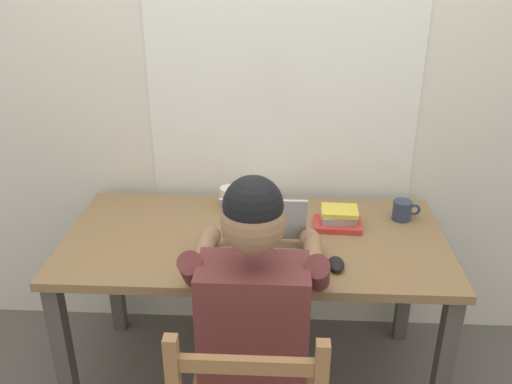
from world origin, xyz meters
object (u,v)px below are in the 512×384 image
at_px(coffee_mug_dark, 403,210).
at_px(coffee_mug_spare, 263,222).
at_px(seated_person, 255,318).
at_px(coffee_mug_white, 231,198).
at_px(desk, 255,256).
at_px(computer_mouse, 336,264).
at_px(laptop, 262,247).
at_px(book_stack_main, 338,219).

height_order(coffee_mug_dark, coffee_mug_spare, coffee_mug_spare).
distance_m(seated_person, coffee_mug_white, 0.72).
relative_size(desk, coffee_mug_spare, 13.76).
relative_size(desk, seated_person, 1.23).
distance_m(computer_mouse, coffee_mug_spare, 0.38).
xyz_separation_m(coffee_mug_dark, coffee_mug_spare, (-0.59, -0.14, 0.00)).
bearing_deg(desk, coffee_mug_white, 116.42).
relative_size(seated_person, laptop, 3.78).
relative_size(laptop, coffee_mug_dark, 2.81).
xyz_separation_m(seated_person, laptop, (0.01, 0.28, 0.11)).
relative_size(computer_mouse, coffee_mug_spare, 0.89).
relative_size(desk, coffee_mug_dark, 13.09).
bearing_deg(computer_mouse, coffee_mug_dark, 52.05).
bearing_deg(book_stack_main, coffee_mug_spare, -168.05).
relative_size(laptop, coffee_mug_spare, 2.95).
height_order(laptop, coffee_mug_white, laptop).
relative_size(seated_person, coffee_mug_dark, 10.60).
height_order(seated_person, coffee_mug_white, seated_person).
distance_m(desk, coffee_mug_white, 0.31).
xyz_separation_m(coffee_mug_dark, book_stack_main, (-0.28, -0.08, -0.01)).
bearing_deg(coffee_mug_white, coffee_mug_spare, -53.86).
xyz_separation_m(laptop, book_stack_main, (0.31, 0.28, -0.02)).
distance_m(coffee_mug_white, book_stack_main, 0.49).
bearing_deg(laptop, coffee_mug_dark, 31.08).
distance_m(laptop, coffee_mug_white, 0.45).
bearing_deg(coffee_mug_spare, book_stack_main, 11.95).
bearing_deg(desk, coffee_mug_spare, 50.67).
xyz_separation_m(laptop, coffee_mug_dark, (0.59, 0.35, -0.01)).
bearing_deg(book_stack_main, computer_mouse, -95.93).
height_order(coffee_mug_white, coffee_mug_spare, coffee_mug_white).
height_order(desk, computer_mouse, computer_mouse).
height_order(computer_mouse, book_stack_main, book_stack_main).
bearing_deg(book_stack_main, desk, -163.31).
distance_m(desk, coffee_mug_dark, 0.66).
bearing_deg(coffee_mug_spare, computer_mouse, -42.99).
bearing_deg(coffee_mug_white, coffee_mug_dark, -4.90).
bearing_deg(desk, coffee_mug_dark, 16.02).
relative_size(coffee_mug_dark, coffee_mug_spare, 1.05).
xyz_separation_m(seated_person, coffee_mug_white, (-0.15, 0.70, 0.11)).
bearing_deg(coffee_mug_dark, computer_mouse, -127.95).
relative_size(seated_person, book_stack_main, 6.15).
height_order(laptop, coffee_mug_spare, laptop).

